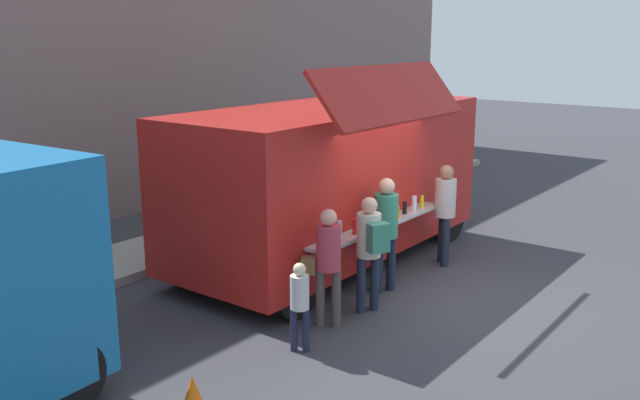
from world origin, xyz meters
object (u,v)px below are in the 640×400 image
Objects in this scene: food_truck_main at (331,177)px; child_near_queue at (300,299)px; trash_bin at (358,179)px; customer_extra_browsing at (445,206)px; customer_front_ordering at (385,225)px; traffic_cone_orange at (193,400)px; customer_rear_waiting at (327,258)px; customer_mid_with_backpack at (370,243)px.

food_truck_main is 3.68m from child_near_queue.
food_truck_main is at bearing -150.97° from trash_bin.
customer_front_ordering is at bearing 43.26° from customer_extra_browsing.
customer_front_ordering is at bearing 6.41° from traffic_cone_orange.
customer_mid_with_backpack is at bearing -47.38° from customer_rear_waiting.
trash_bin is at bearing -29.51° from customer_front_ordering.
trash_bin is 0.51× the size of customer_front_ordering.
trash_bin is at bearing -1.27° from child_near_queue.
child_near_queue is at bearing -150.26° from trash_bin.
customer_mid_with_backpack is 1.45× the size of child_near_queue.
food_truck_main reaches higher than customer_rear_waiting.
customer_rear_waiting is at bearing -148.47° from trash_bin.
customer_extra_browsing is 4.13m from child_near_queue.
traffic_cone_orange is at bearing -154.70° from trash_bin.
customer_extra_browsing is (3.28, -0.03, 0.07)m from customer_rear_waiting.
child_near_queue is (-4.11, -0.17, -0.35)m from customer_extra_browsing.
child_near_queue is (1.96, 0.21, 0.42)m from traffic_cone_orange.
traffic_cone_orange is at bearing 155.05° from child_near_queue.
customer_extra_browsing reaches higher than child_near_queue.
customer_front_ordering is 1.09× the size of customer_rear_waiting.
child_near_queue is at bearing 118.84° from customer_front_ordering.
customer_mid_with_backpack is at bearing 3.54° from traffic_cone_orange.
customer_mid_with_backpack is (3.53, 0.22, 0.76)m from traffic_cone_orange.
trash_bin is 6.28m from customer_front_ordering.
customer_rear_waiting is at bearing 46.26° from customer_extra_browsing.
customer_extra_browsing is at bearing -71.34° from customer_front_ordering.
customer_mid_with_backpack reaches higher than child_near_queue.
food_truck_main reaches higher than traffic_cone_orange.
customer_front_ordering is (-0.72, -1.56, -0.43)m from food_truck_main.
customer_extra_browsing reaches higher than customer_mid_with_backpack.
customer_rear_waiting is at bearing 8.35° from traffic_cone_orange.
food_truck_main is 2.42m from customer_mid_with_backpack.
customer_extra_browsing is (6.07, 0.38, 0.77)m from traffic_cone_orange.
traffic_cone_orange is 0.60× the size of trash_bin.
traffic_cone_orange is 10.22m from trash_bin.
child_near_queue is at bearing 160.76° from customer_rear_waiting.
traffic_cone_orange is 2.90m from customer_rear_waiting.
food_truck_main is 3.62× the size of customer_mid_with_backpack.
trash_bin is 5.12m from customer_extra_browsing.
customer_mid_with_backpack is (-5.71, -4.15, 0.57)m from trash_bin.
customer_rear_waiting is (2.79, 0.41, 0.70)m from traffic_cone_orange.
food_truck_main is at bearing 22.02° from traffic_cone_orange.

